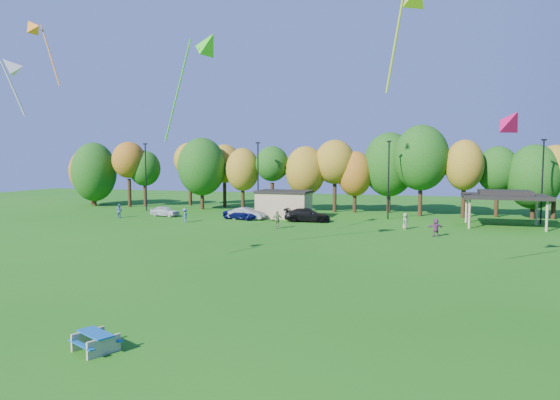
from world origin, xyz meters
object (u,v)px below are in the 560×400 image
(picnic_table, at_px, (96,340))
(car_c, at_px, (243,214))
(car_a, at_px, (165,211))
(car_d, at_px, (307,215))
(car_b, at_px, (247,214))

(picnic_table, height_order, car_c, car_c)
(car_a, bearing_deg, picnic_table, -145.28)
(car_a, relative_size, car_c, 0.81)
(car_a, bearing_deg, car_c, -82.35)
(car_c, bearing_deg, picnic_table, -152.25)
(picnic_table, distance_m, car_d, 38.90)
(car_a, xyz_separation_m, car_d, (17.94, 0.03, 0.11))
(car_d, bearing_deg, car_c, 85.80)
(picnic_table, relative_size, car_c, 0.43)
(car_b, bearing_deg, picnic_table, -163.60)
(picnic_table, bearing_deg, car_a, 141.44)
(picnic_table, xyz_separation_m, car_b, (-8.97, 38.69, 0.29))
(car_c, distance_m, car_d, 7.73)
(car_b, relative_size, car_c, 0.92)
(picnic_table, xyz_separation_m, car_c, (-9.52, 38.81, 0.24))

